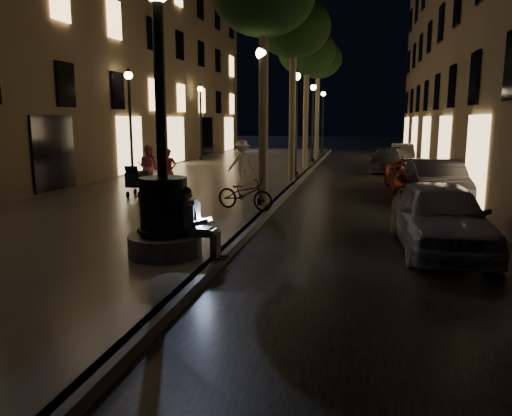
% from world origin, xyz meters
% --- Properties ---
extents(ground, '(120.00, 120.00, 0.00)m').
position_xyz_m(ground, '(0.00, 15.00, 0.00)').
color(ground, black).
rests_on(ground, ground).
extents(cobble_lane, '(6.00, 45.00, 0.02)m').
position_xyz_m(cobble_lane, '(3.00, 15.00, 0.01)').
color(cobble_lane, black).
rests_on(cobble_lane, ground).
extents(promenade, '(8.00, 45.00, 0.20)m').
position_xyz_m(promenade, '(-4.00, 15.00, 0.10)').
color(promenade, '#615C55').
rests_on(promenade, ground).
extents(curb_strip, '(0.25, 45.00, 0.20)m').
position_xyz_m(curb_strip, '(0.00, 15.00, 0.10)').
color(curb_strip, '#59595B').
rests_on(curb_strip, ground).
extents(building_left, '(8.00, 36.00, 15.00)m').
position_xyz_m(building_left, '(-12.00, 18.00, 7.50)').
color(building_left, '#7C6C4D').
rests_on(building_left, ground).
extents(fountain_lamppost, '(1.40, 1.40, 5.21)m').
position_xyz_m(fountain_lamppost, '(-1.00, 2.00, 1.21)').
color(fountain_lamppost, '#59595B').
rests_on(fountain_lamppost, promenade).
extents(seated_man_laptop, '(0.96, 0.33, 1.33)m').
position_xyz_m(seated_man_laptop, '(-0.39, 2.00, 0.91)').
color(seated_man_laptop, gray).
rests_on(seated_man_laptop, promenade).
extents(tree_second, '(3.00, 3.00, 7.40)m').
position_xyz_m(tree_second, '(-0.20, 14.00, 6.33)').
color(tree_second, '#6B604C').
rests_on(tree_second, promenade).
extents(tree_third, '(3.00, 3.00, 7.20)m').
position_xyz_m(tree_third, '(-0.30, 20.00, 6.14)').
color(tree_third, '#6B604C').
rests_on(tree_third, promenade).
extents(tree_far, '(3.00, 3.00, 7.50)m').
position_xyz_m(tree_far, '(-0.22, 26.00, 6.43)').
color(tree_far, '#6B604C').
rests_on(tree_far, promenade).
extents(lamp_curb_a, '(0.36, 0.36, 4.81)m').
position_xyz_m(lamp_curb_a, '(-0.30, 8.00, 3.24)').
color(lamp_curb_a, black).
rests_on(lamp_curb_a, promenade).
extents(lamp_curb_b, '(0.36, 0.36, 4.81)m').
position_xyz_m(lamp_curb_b, '(-0.30, 16.00, 3.24)').
color(lamp_curb_b, black).
rests_on(lamp_curb_b, promenade).
extents(lamp_curb_c, '(0.36, 0.36, 4.81)m').
position_xyz_m(lamp_curb_c, '(-0.30, 24.00, 3.24)').
color(lamp_curb_c, black).
rests_on(lamp_curb_c, promenade).
extents(lamp_curb_d, '(0.36, 0.36, 4.81)m').
position_xyz_m(lamp_curb_d, '(-0.30, 32.00, 3.24)').
color(lamp_curb_d, black).
rests_on(lamp_curb_d, promenade).
extents(lamp_left_b, '(0.36, 0.36, 4.81)m').
position_xyz_m(lamp_left_b, '(-7.40, 14.00, 3.24)').
color(lamp_left_b, black).
rests_on(lamp_left_b, promenade).
extents(lamp_left_c, '(0.36, 0.36, 4.81)m').
position_xyz_m(lamp_left_c, '(-7.40, 24.00, 3.24)').
color(lamp_left_c, black).
rests_on(lamp_left_c, promenade).
extents(stroller, '(0.53, 1.15, 1.17)m').
position_xyz_m(stroller, '(-4.72, 8.71, 0.79)').
color(stroller, black).
rests_on(stroller, promenade).
extents(car_front, '(1.97, 4.44, 1.48)m').
position_xyz_m(car_front, '(4.31, 4.25, 0.74)').
color(car_front, '#AAABB1').
rests_on(car_front, ground).
extents(car_second, '(1.81, 4.52, 1.46)m').
position_xyz_m(car_second, '(5.08, 10.36, 0.73)').
color(car_second, black).
rests_on(car_second, ground).
extents(car_third, '(2.37, 4.69, 1.27)m').
position_xyz_m(car_third, '(4.79, 13.20, 0.64)').
color(car_third, maroon).
rests_on(car_third, ground).
extents(car_rear, '(2.01, 4.36, 1.23)m').
position_xyz_m(car_rear, '(4.00, 20.90, 0.62)').
color(car_rear, '#333238').
rests_on(car_rear, ground).
extents(car_fifth, '(1.42, 3.86, 1.26)m').
position_xyz_m(car_fifth, '(5.17, 25.89, 0.63)').
color(car_fifth, gray).
rests_on(car_fifth, ground).
extents(pedestrian_red, '(0.70, 0.64, 1.59)m').
position_xyz_m(pedestrian_red, '(-3.81, 9.29, 1.00)').
color(pedestrian_red, '#B42824').
rests_on(pedestrian_red, promenade).
extents(pedestrian_pink, '(0.95, 0.83, 1.64)m').
position_xyz_m(pedestrian_pink, '(-5.01, 10.42, 1.02)').
color(pedestrian_pink, pink).
rests_on(pedestrian_pink, promenade).
extents(pedestrian_white, '(1.29, 1.25, 1.77)m').
position_xyz_m(pedestrian_white, '(-1.96, 12.41, 1.08)').
color(pedestrian_white, silver).
rests_on(pedestrian_white, promenade).
extents(bicycle, '(1.87, 1.09, 0.93)m').
position_xyz_m(bicycle, '(-0.60, 7.07, 0.67)').
color(bicycle, black).
rests_on(bicycle, promenade).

